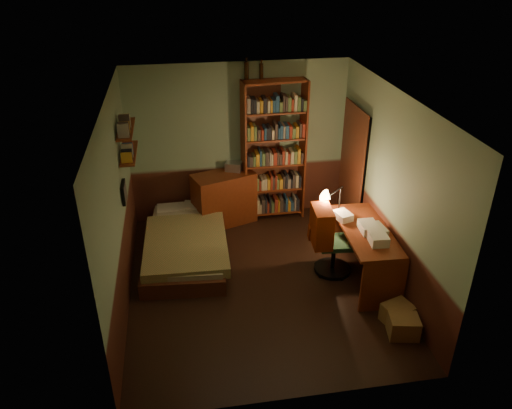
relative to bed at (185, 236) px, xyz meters
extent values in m
cube|color=black|center=(0.96, -0.89, -0.32)|extent=(3.50, 4.00, 0.02)
cube|color=silver|center=(0.96, -0.89, 2.30)|extent=(3.50, 4.00, 0.02)
cube|color=gray|center=(0.96, 1.12, 0.99)|extent=(3.50, 0.02, 2.60)
cube|color=gray|center=(-0.80, -0.89, 0.99)|extent=(0.02, 4.00, 2.60)
cube|color=gray|center=(2.72, -0.89, 0.99)|extent=(0.02, 4.00, 2.60)
cube|color=gray|center=(0.96, -2.90, 0.99)|extent=(3.50, 0.02, 2.60)
cube|color=black|center=(2.68, 0.41, 0.69)|extent=(0.06, 0.90, 2.00)
cube|color=#4B2315|center=(2.65, 0.41, 0.69)|extent=(0.02, 0.98, 2.08)
cube|color=olive|center=(0.00, 0.00, 0.00)|extent=(1.29, 2.19, 0.62)
cube|color=maroon|center=(0.68, 0.88, 0.13)|extent=(1.09, 0.78, 0.88)
cube|color=#B2B2B7|center=(0.87, 1.00, 0.63)|extent=(0.31, 0.28, 0.14)
cube|color=maroon|center=(1.51, 0.96, 0.86)|extent=(1.03, 0.42, 2.34)
cylinder|color=black|center=(1.10, 1.07, 2.16)|extent=(0.08, 0.08, 0.26)
cylinder|color=black|center=(1.33, 1.07, 2.14)|extent=(0.08, 0.08, 0.23)
cube|color=maroon|center=(2.40, -0.99, 0.08)|extent=(0.67, 1.49, 0.78)
cube|color=silver|center=(2.18, -0.67, 0.52)|extent=(0.25, 0.30, 0.10)
cone|color=black|center=(2.19, -0.46, 0.75)|extent=(0.19, 0.19, 0.56)
cube|color=#284D31|center=(2.05, -0.78, 0.22)|extent=(0.56, 0.50, 1.07)
cube|color=#AC360D|center=(1.78, -1.01, 1.03)|extent=(0.34, 0.50, 0.54)
cube|color=maroon|center=(-0.68, 0.21, 1.29)|extent=(0.20, 0.90, 0.03)
cube|color=maroon|center=(-0.68, 0.21, 1.64)|extent=(0.20, 0.90, 0.03)
cube|color=black|center=(-0.76, -0.29, 0.94)|extent=(0.04, 0.32, 0.26)
cube|color=olive|center=(2.49, -2.19, -0.18)|extent=(0.40, 0.34, 0.26)
cube|color=olive|center=(2.52, -1.94, -0.19)|extent=(0.42, 0.38, 0.25)
camera|label=1|loc=(0.01, -6.40, 3.91)|focal=35.00mm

